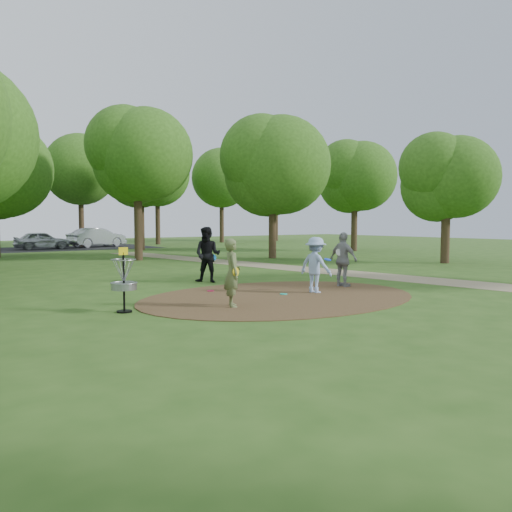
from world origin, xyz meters
TOP-DOWN VIEW (x-y plane):
  - ground at (0.00, 0.00)m, footprint 100.00×100.00m
  - dirt_clearing at (0.00, 0.00)m, footprint 8.40×8.40m
  - footpath at (6.50, 2.00)m, footprint 7.55×39.89m
  - parking_lot at (2.00, 30.00)m, footprint 14.00×8.00m
  - player_observer_with_disc at (-2.03, -0.59)m, footprint 0.64×0.74m
  - player_throwing_with_disc at (1.34, 0.01)m, footprint 1.06×1.19m
  - player_walking_with_disc at (0.01, 4.11)m, footprint 1.18×1.20m
  - player_waiting_with_disc at (3.00, 0.48)m, footprint 0.58×1.09m
  - disc_ground_cyan at (0.30, 0.25)m, footprint 0.22×0.22m
  - disc_ground_red at (-1.09, 2.08)m, footprint 0.22×0.22m
  - car_left at (0.30, 29.76)m, footprint 4.06×1.73m
  - car_right at (4.80, 30.47)m, footprint 5.11×2.99m
  - disc_golf_basket at (-4.50, 0.30)m, footprint 0.63×0.63m
  - tree_ring at (-0.11, 9.29)m, footprint 37.14×45.86m

SIDE VIEW (x-z plane):
  - ground at x=0.00m, z-range 0.00..0.00m
  - parking_lot at x=2.00m, z-range 0.00..0.01m
  - footpath at x=6.50m, z-range 0.00..0.01m
  - dirt_clearing at x=0.00m, z-range 0.00..0.02m
  - disc_ground_cyan at x=0.30m, z-range 0.02..0.04m
  - disc_ground_red at x=-1.09m, z-range 0.02..0.04m
  - car_left at x=0.30m, z-range 0.00..1.37m
  - car_right at x=4.80m, z-range 0.00..1.59m
  - player_throwing_with_disc at x=1.34m, z-range 0.00..1.68m
  - player_observer_with_disc at x=-2.03m, z-range 0.00..1.72m
  - disc_golf_basket at x=-4.50m, z-range 0.10..1.64m
  - player_waiting_with_disc at x=3.00m, z-range 0.00..1.80m
  - player_walking_with_disc at x=0.01m, z-range 0.00..1.96m
  - tree_ring at x=-0.11m, z-range 0.69..9.68m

